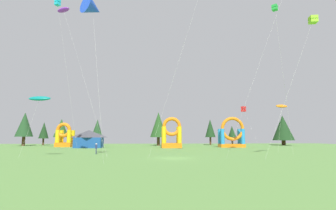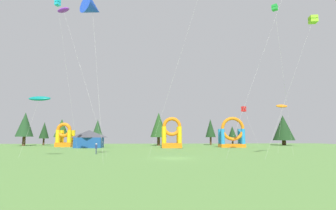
% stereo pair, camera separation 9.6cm
% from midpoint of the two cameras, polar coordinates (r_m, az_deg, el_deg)
% --- Properties ---
extents(ground_plane, '(120.00, 120.00, 0.00)m').
position_cam_midpoint_polar(ground_plane, '(33.06, 1.07, -12.01)').
color(ground_plane, '#5B8C42').
extents(kite_cyan_box, '(3.35, 5.50, 25.34)m').
position_cam_midpoint_polar(kite_cyan_box, '(48.42, -23.86, 20.47)').
color(kite_cyan_box, '#19B7CC').
rests_on(kite_cyan_box, ground_plane).
extents(kite_teal_parafoil, '(3.68, 1.20, 8.36)m').
position_cam_midpoint_polar(kite_teal_parafoil, '(38.06, -27.21, 1.33)').
color(kite_teal_parafoil, '#0C7F7A').
rests_on(kite_teal_parafoil, ground_plane).
extents(kite_lime_box, '(7.11, 1.66, 17.96)m').
position_cam_midpoint_polar(kite_lime_box, '(38.27, 30.03, 16.40)').
color(kite_lime_box, '#8CD826').
rests_on(kite_lime_box, ground_plane).
extents(kite_blue_delta, '(3.96, 3.86, 19.59)m').
position_cam_midpoint_polar(kite_blue_delta, '(33.98, -16.84, 20.32)').
color(kite_blue_delta, blue).
rests_on(kite_blue_delta, ground_plane).
extents(kite_green_box, '(4.34, 4.64, 22.04)m').
position_cam_midpoint_polar(kite_green_box, '(42.63, 23.05, 19.56)').
color(kite_green_box, green).
rests_on(kite_green_box, ground_plane).
extents(kite_red_box, '(3.06, 2.96, 9.52)m').
position_cam_midpoint_polar(kite_red_box, '(59.80, 16.75, -0.90)').
color(kite_red_box, red).
rests_on(kite_red_box, ground_plane).
extents(kite_purple_parafoil, '(9.33, 4.07, 23.22)m').
position_cam_midpoint_polar(kite_purple_parafoil, '(45.71, -22.73, 19.25)').
color(kite_purple_parafoil, purple).
rests_on(kite_purple_parafoil, ground_plane).
extents(kite_orange_parafoil, '(2.72, 1.86, 8.42)m').
position_cam_midpoint_polar(kite_orange_parafoil, '(47.37, 24.36, -0.24)').
color(kite_orange_parafoil, orange).
rests_on(kite_orange_parafoil, ground_plane).
extents(person_midfield, '(0.31, 0.31, 1.71)m').
position_cam_midpoint_polar(person_midfield, '(41.81, -16.07, -9.29)').
color(person_midfield, navy).
rests_on(person_midfield, ground_plane).
extents(inflatable_orange_dome, '(4.72, 3.71, 7.30)m').
position_cam_midpoint_polar(inflatable_orange_dome, '(60.59, 0.75, -7.10)').
color(inflatable_orange_dome, orange).
rests_on(inflatable_orange_dome, ground_plane).
extents(inflatable_blue_arch, '(6.13, 3.56, 7.57)m').
position_cam_midpoint_polar(inflatable_blue_arch, '(65.33, 14.27, -6.76)').
color(inflatable_blue_arch, orange).
rests_on(inflatable_blue_arch, ground_plane).
extents(inflatable_yellow_castle, '(4.07, 3.98, 6.26)m').
position_cam_midpoint_polar(inflatable_yellow_castle, '(71.53, -22.47, -6.90)').
color(inflatable_yellow_castle, orange).
rests_on(inflatable_yellow_castle, ground_plane).
extents(festival_tent, '(6.38, 3.69, 4.22)m').
position_cam_midpoint_polar(festival_tent, '(63.72, -17.59, -7.37)').
color(festival_tent, '#19478C').
rests_on(festival_tent, ground_plane).
extents(tree_row_0, '(4.83, 4.83, 9.67)m').
position_cam_midpoint_polar(tree_row_0, '(84.31, -29.84, -3.89)').
color(tree_row_0, '#4C331E').
rests_on(tree_row_0, ground_plane).
extents(tree_row_1, '(2.85, 2.85, 7.01)m').
position_cam_midpoint_polar(tree_row_1, '(85.46, -26.41, -5.19)').
color(tree_row_1, '#4C331E').
rests_on(tree_row_1, ground_plane).
extents(tree_row_2, '(4.30, 4.30, 7.77)m').
position_cam_midpoint_polar(tree_row_2, '(80.62, -23.13, -4.88)').
color(tree_row_2, '#4C331E').
rests_on(tree_row_2, ground_plane).
extents(tree_row_3, '(3.33, 3.33, 7.59)m').
position_cam_midpoint_polar(tree_row_3, '(76.29, -15.81, -5.22)').
color(tree_row_3, '#4C331E').
rests_on(tree_row_3, ground_plane).
extents(tree_row_4, '(4.87, 4.87, 9.77)m').
position_cam_midpoint_polar(tree_row_4, '(74.38, -2.22, -4.54)').
color(tree_row_4, '#4C331E').
rests_on(tree_row_4, ground_plane).
extents(tree_row_5, '(3.20, 3.20, 8.05)m').
position_cam_midpoint_polar(tree_row_5, '(80.06, 9.53, -5.24)').
color(tree_row_5, '#4C331E').
rests_on(tree_row_5, ground_plane).
extents(tree_row_6, '(3.07, 3.07, 5.95)m').
position_cam_midpoint_polar(tree_row_6, '(81.78, 14.32, -6.18)').
color(tree_row_6, '#4C331E').
rests_on(tree_row_6, ground_plane).
extents(tree_row_7, '(6.32, 6.32, 9.10)m').
position_cam_midpoint_polar(tree_row_7, '(84.59, 24.62, -4.74)').
color(tree_row_7, '#4C331E').
rests_on(tree_row_7, ground_plane).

